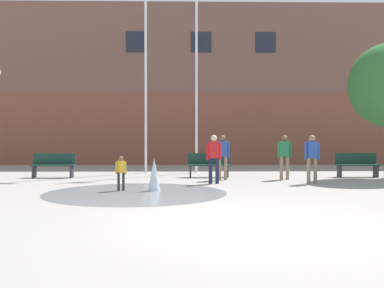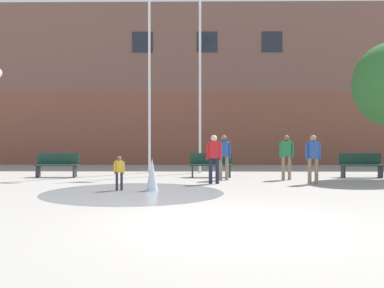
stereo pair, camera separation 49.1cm
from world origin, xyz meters
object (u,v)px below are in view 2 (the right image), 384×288
(park_bench_left_of_flagpoles, at_px, (211,165))
(adult_near_bench, at_px, (224,154))
(child_running, at_px, (119,170))
(park_bench_far_right, at_px, (361,165))
(adult_in_red, at_px, (286,154))
(teen_by_trashcan, at_px, (313,155))
(flagpole_right, at_px, (201,67))
(adult_watching, at_px, (214,155))
(park_bench_far_left, at_px, (57,164))
(flagpole_left, at_px, (150,62))

(park_bench_left_of_flagpoles, height_order, adult_near_bench, adult_near_bench)
(adult_near_bench, bearing_deg, child_running, 67.16)
(park_bench_far_right, height_order, child_running, child_running)
(park_bench_left_of_flagpoles, relative_size, adult_in_red, 1.01)
(park_bench_left_of_flagpoles, height_order, teen_by_trashcan, teen_by_trashcan)
(child_running, xyz_separation_m, flagpole_right, (2.36, 6.28, 3.91))
(adult_in_red, height_order, flagpole_right, flagpole_right)
(teen_by_trashcan, height_order, child_running, teen_by_trashcan)
(adult_watching, relative_size, flagpole_right, 0.19)
(park_bench_far_left, distance_m, teen_by_trashcan, 9.42)
(adult_near_bench, bearing_deg, park_bench_left_of_flagpoles, -47.13)
(park_bench_left_of_flagpoles, xyz_separation_m, adult_watching, (0.03, -2.37, 0.45))
(flagpole_left, bearing_deg, park_bench_far_left, -147.83)
(park_bench_far_left, distance_m, park_bench_far_right, 11.52)
(park_bench_far_left, relative_size, adult_watching, 1.01)
(park_bench_far_right, xyz_separation_m, flagpole_left, (-8.20, 2.08, 4.24))
(park_bench_left_of_flagpoles, xyz_separation_m, teen_by_trashcan, (3.24, -2.43, 0.45))
(flagpole_right, bearing_deg, adult_near_bench, -76.01)
(teen_by_trashcan, xyz_separation_m, child_running, (-5.99, -1.81, -0.35))
(adult_near_bench, xyz_separation_m, adult_in_red, (2.24, 0.16, 0.00))
(park_bench_far_left, xyz_separation_m, flagpole_left, (3.33, 2.09, 4.24))
(adult_watching, xyz_separation_m, teen_by_trashcan, (3.21, -0.05, 0.00))
(flagpole_left, bearing_deg, park_bench_left_of_flagpoles, -38.99)
(park_bench_far_right, bearing_deg, park_bench_far_left, -179.96)
(flagpole_right, bearing_deg, park_bench_far_left, -159.10)
(park_bench_left_of_flagpoles, height_order, child_running, child_running)
(park_bench_far_right, distance_m, child_running, 9.40)
(park_bench_left_of_flagpoles, distance_m, adult_near_bench, 1.32)
(park_bench_left_of_flagpoles, bearing_deg, park_bench_far_right, -0.34)
(park_bench_far_left, xyz_separation_m, adult_in_red, (8.52, -0.96, 0.45))
(park_bench_far_left, bearing_deg, flagpole_left, 32.17)
(flagpole_left, bearing_deg, park_bench_far_right, -14.27)
(teen_by_trashcan, bearing_deg, adult_in_red, -25.42)
(park_bench_left_of_flagpoles, xyz_separation_m, child_running, (-2.74, -4.23, 0.10))
(park_bench_left_of_flagpoles, height_order, flagpole_right, flagpole_right)
(adult_watching, distance_m, child_running, 3.36)
(adult_near_bench, bearing_deg, adult_in_red, -152.77)
(flagpole_left, bearing_deg, adult_in_red, -30.44)
(teen_by_trashcan, height_order, flagpole_right, flagpole_right)
(park_bench_far_left, height_order, adult_in_red, adult_in_red)
(adult_near_bench, bearing_deg, flagpole_left, -24.39)
(park_bench_far_left, xyz_separation_m, park_bench_far_right, (11.52, 0.01, 0.00))
(park_bench_far_right, relative_size, adult_near_bench, 1.01)
(park_bench_far_right, height_order, adult_in_red, adult_in_red)
(flagpole_right, bearing_deg, adult_in_red, -45.09)
(park_bench_far_right, bearing_deg, child_running, -153.46)
(park_bench_far_left, relative_size, child_running, 1.62)
(park_bench_far_right, relative_size, teen_by_trashcan, 1.01)
(teen_by_trashcan, relative_size, flagpole_left, 0.18)
(teen_by_trashcan, bearing_deg, park_bench_far_left, 27.67)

